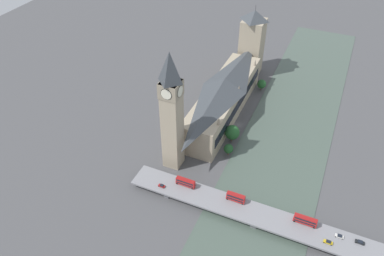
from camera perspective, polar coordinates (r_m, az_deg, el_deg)
name	(u,v)px	position (r m, az deg, el deg)	size (l,w,h in m)	color
ground_plane	(238,125)	(265.05, 7.03, 0.49)	(600.00, 600.00, 0.00)	#4C4C4F
river_water	(287,137)	(260.29, 14.22, -1.41)	(56.79, 360.00, 0.30)	#47564C
parliament_hall	(224,97)	(265.64, 4.89, 4.77)	(23.11, 102.66, 29.97)	tan
clock_tower	(172,110)	(208.20, -3.12, 2.73)	(11.36, 11.36, 77.15)	tan
victoria_tower	(252,43)	(312.86, 9.11, 12.68)	(17.46, 17.46, 58.18)	tan
road_bridge	(257,215)	(206.43, 9.86, -12.92)	(145.59, 15.33, 4.48)	slate
double_decker_bus_lead	(186,182)	(213.78, -0.99, -8.25)	(11.41, 2.58, 4.83)	red
double_decker_bus_mid	(236,197)	(207.74, 6.69, -10.44)	(10.39, 2.56, 5.01)	red
double_decker_bus_rear	(305,220)	(205.37, 16.88, -13.29)	(11.92, 2.53, 4.92)	red
car_northbound_lead	(360,242)	(208.97, 24.21, -15.56)	(4.40, 1.86, 1.40)	black
car_northbound_tail	(328,242)	(203.30, 20.03, -16.01)	(4.40, 1.78, 1.47)	gold
car_southbound_lead	(339,236)	(207.44, 21.55, -15.07)	(4.18, 1.85, 1.34)	silver
car_southbound_mid	(162,186)	(215.22, -4.64, -8.76)	(3.86, 1.78, 1.46)	maroon
tree_embankment_near	(262,84)	(300.56, 10.57, 6.61)	(7.06, 7.06, 9.24)	brown
tree_embankment_mid	(229,149)	(237.34, 5.59, -3.17)	(6.01, 6.01, 8.34)	brown
tree_embankment_far	(232,132)	(246.26, 6.15, -0.67)	(9.76, 9.76, 12.45)	brown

